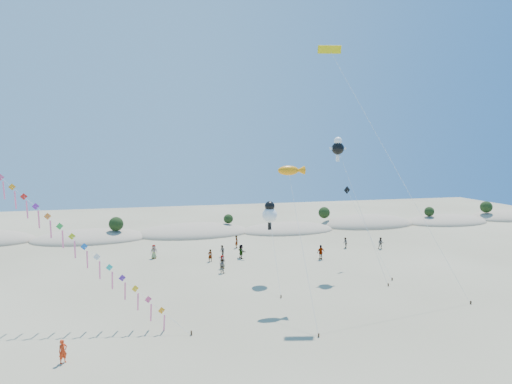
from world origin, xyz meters
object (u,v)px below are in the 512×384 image
at_px(kite_train, 37,209).
at_px(fish_kite, 291,171).
at_px(parafoil_kite, 333,55).
at_px(flyer_foreground, 63,351).

xyz_separation_m(kite_train, fish_kite, (21.80, -0.17, 2.87)).
bearing_deg(parafoil_kite, kite_train, -179.02).
bearing_deg(fish_kite, flyer_foreground, -155.78).
relative_size(kite_train, fish_kite, 1.77).
distance_m(kite_train, fish_kite, 21.99).
bearing_deg(flyer_foreground, parafoil_kite, -17.17).
height_order(kite_train, parafoil_kite, parafoil_kite).
bearing_deg(parafoil_kite, flyer_foreground, -158.50).
bearing_deg(kite_train, flyer_foreground, -69.75).
xyz_separation_m(kite_train, parafoil_kite, (26.00, 0.45, 13.65)).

